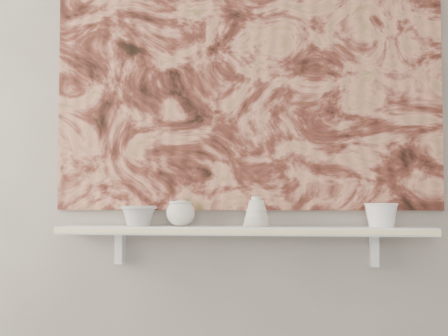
# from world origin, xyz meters

# --- Properties ---
(wall_back) EXTENTS (3.60, 0.00, 3.60)m
(wall_back) POSITION_xyz_m (0.00, 1.60, 1.35)
(wall_back) COLOR gray
(wall_back) RESTS_ON floor
(shelf) EXTENTS (1.40, 0.18, 0.03)m
(shelf) POSITION_xyz_m (0.00, 1.51, 0.92)
(shelf) COLOR silver
(shelf) RESTS_ON wall_back
(shelf_stripe) EXTENTS (1.40, 0.01, 0.02)m
(shelf_stripe) POSITION_xyz_m (0.00, 1.41, 0.92)
(shelf_stripe) COLOR #FAEAA6
(shelf_stripe) RESTS_ON shelf
(bracket_left) EXTENTS (0.03, 0.06, 0.12)m
(bracket_left) POSITION_xyz_m (-0.49, 1.57, 0.84)
(bracket_left) COLOR silver
(bracket_left) RESTS_ON wall_back
(bracket_right) EXTENTS (0.03, 0.06, 0.12)m
(bracket_right) POSITION_xyz_m (0.49, 1.57, 0.84)
(bracket_right) COLOR silver
(bracket_right) RESTS_ON wall_back
(painting) EXTENTS (1.50, 0.02, 1.10)m
(painting) POSITION_xyz_m (0.00, 1.59, 1.54)
(painting) COLOR brown
(painting) RESTS_ON wall_back
(house_motif) EXTENTS (0.09, 0.00, 0.08)m
(house_motif) POSITION_xyz_m (0.45, 1.57, 1.23)
(house_motif) COLOR black
(house_motif) RESTS_ON painting
(bowl_grey) EXTENTS (0.18, 0.18, 0.08)m
(bowl_grey) POSITION_xyz_m (-0.40, 1.51, 0.97)
(bowl_grey) COLOR #A2A29F
(bowl_grey) RESTS_ON shelf
(cup_cream) EXTENTS (0.11, 0.11, 0.10)m
(cup_cream) POSITION_xyz_m (-0.24, 1.51, 0.98)
(cup_cream) COLOR beige
(cup_cream) RESTS_ON shelf
(bell_vessel) EXTENTS (0.10, 0.10, 0.11)m
(bell_vessel) POSITION_xyz_m (0.05, 1.51, 0.99)
(bell_vessel) COLOR silver
(bell_vessel) RESTS_ON shelf
(bowl_white) EXTENTS (0.15, 0.15, 0.09)m
(bowl_white) POSITION_xyz_m (0.51, 1.51, 0.97)
(bowl_white) COLOR white
(bowl_white) RESTS_ON shelf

